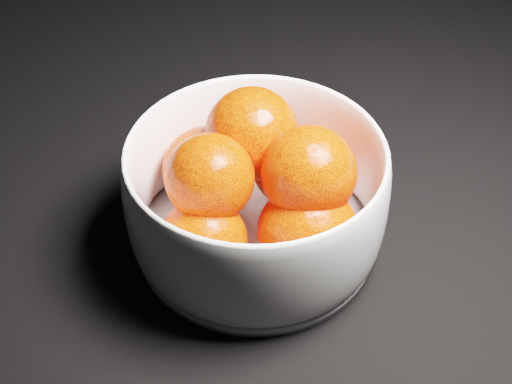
# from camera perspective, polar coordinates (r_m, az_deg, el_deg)

# --- Properties ---
(bowl) EXTENTS (0.21, 0.21, 0.10)m
(bowl) POSITION_cam_1_polar(r_m,az_deg,el_deg) (0.56, 0.00, -0.38)
(bowl) COLOR white
(bowl) RESTS_ON ground
(orange_pile) EXTENTS (0.17, 0.16, 0.12)m
(orange_pile) POSITION_cam_1_polar(r_m,az_deg,el_deg) (0.56, -0.04, 0.63)
(orange_pile) COLOR #FF3208
(orange_pile) RESTS_ON bowl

